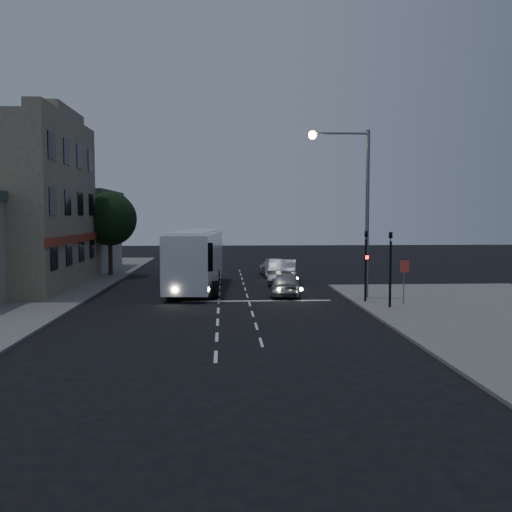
{
  "coord_description": "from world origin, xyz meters",
  "views": [
    {
      "loc": [
        0.26,
        -28.12,
        4.52
      ],
      "look_at": [
        2.16,
        5.02,
        2.2
      ],
      "focal_mm": 40.0,
      "sensor_mm": 36.0,
      "label": 1
    }
  ],
  "objects": [
    {
      "name": "ground",
      "position": [
        0.0,
        0.0,
        0.0
      ],
      "size": [
        120.0,
        120.0,
        0.0
      ],
      "primitive_type": "plane",
      "color": "black"
    },
    {
      "name": "tour_bus",
      "position": [
        -1.42,
        7.16,
        1.97
      ],
      "size": [
        3.18,
        11.99,
        3.64
      ],
      "rotation": [
        0.0,
        0.0,
        -0.06
      ],
      "color": "white",
      "rests_on": "ground"
    },
    {
      "name": "car_suv",
      "position": [
        3.78,
        3.8,
        0.68
      ],
      "size": [
        2.16,
        4.2,
        1.37
      ],
      "primitive_type": "imported",
      "rotation": [
        0.0,
        0.0,
        3.0
      ],
      "color": "#9D9D9D",
      "rests_on": "ground"
    },
    {
      "name": "sidewalk_far",
      "position": [
        -13.0,
        8.0,
        0.06
      ],
      "size": [
        12.0,
        50.0,
        0.12
      ],
      "primitive_type": "cube",
      "color": "slate",
      "rests_on": "ground"
    },
    {
      "name": "streetlight",
      "position": [
        7.34,
        2.2,
        5.73
      ],
      "size": [
        3.32,
        0.44,
        9.0
      ],
      "color": "slate",
      "rests_on": "sidewalk_near"
    },
    {
      "name": "road_markings",
      "position": [
        1.29,
        3.31,
        0.0
      ],
      "size": [
        8.0,
        30.55,
        0.01
      ],
      "color": "silver",
      "rests_on": "ground"
    },
    {
      "name": "regulatory_sign",
      "position": [
        9.3,
        -0.24,
        1.6
      ],
      "size": [
        0.45,
        0.12,
        2.2
      ],
      "color": "slate",
      "rests_on": "sidewalk_near"
    },
    {
      "name": "street_tree",
      "position": [
        -8.21,
        15.02,
        4.5
      ],
      "size": [
        4.0,
        4.0,
        6.2
      ],
      "color": "black",
      "rests_on": "sidewalk_far"
    },
    {
      "name": "low_building_north",
      "position": [
        -13.5,
        20.0,
        3.39
      ],
      "size": [
        9.4,
        9.4,
        6.5
      ],
      "color": "gray",
      "rests_on": "sidewalk_far"
    },
    {
      "name": "car_sedan_b",
      "position": [
        4.1,
        14.37,
        0.69
      ],
      "size": [
        2.22,
        4.87,
        1.38
      ],
      "primitive_type": "imported",
      "rotation": [
        0.0,
        0.0,
        3.2
      ],
      "color": "#B6B6B6",
      "rests_on": "ground"
    },
    {
      "name": "traffic_signal_side",
      "position": [
        8.3,
        -1.2,
        2.42
      ],
      "size": [
        0.18,
        0.15,
        4.1
      ],
      "color": "black",
      "rests_on": "sidewalk_near"
    },
    {
      "name": "car_sedan_a",
      "position": [
        4.24,
        9.52,
        0.83
      ],
      "size": [
        2.5,
        5.25,
        1.66
      ],
      "primitive_type": "imported",
      "rotation": [
        0.0,
        0.0,
        2.99
      ],
      "color": "silver",
      "rests_on": "ground"
    },
    {
      "name": "traffic_signal_main",
      "position": [
        7.6,
        0.78,
        2.42
      ],
      "size": [
        0.25,
        0.35,
        4.1
      ],
      "color": "black",
      "rests_on": "sidewalk_near"
    }
  ]
}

